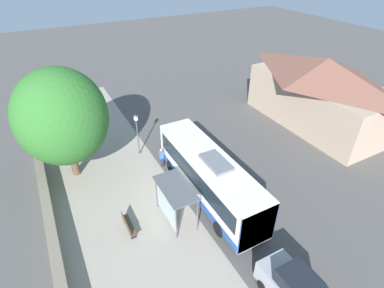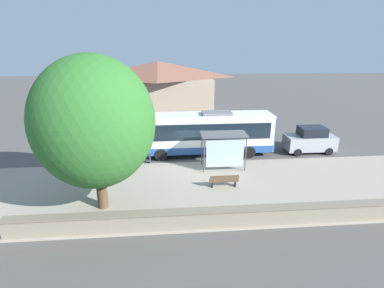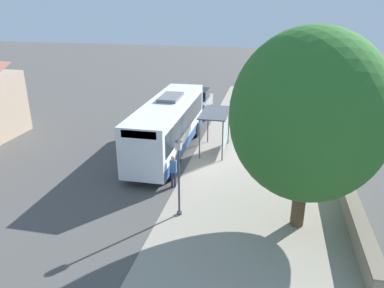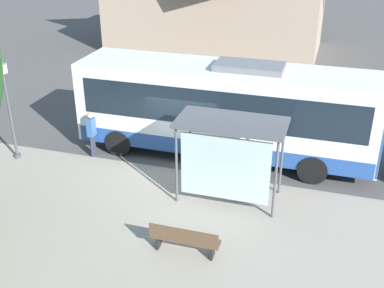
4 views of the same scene
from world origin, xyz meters
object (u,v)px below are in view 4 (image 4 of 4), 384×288
at_px(bus, 226,108).
at_px(bus_shelter, 230,138).
at_px(pedestrian, 91,131).
at_px(street_lamp_near, 8,101).
at_px(bench, 185,239).

xyz_separation_m(bus, bus_shelter, (-3.07, -0.84, 0.34)).
relative_size(pedestrian, street_lamp_near, 0.47).
bearing_deg(bench, bus_shelter, -9.52).
bearing_deg(pedestrian, bus_shelter, -105.38).
bearing_deg(pedestrian, street_lamp_near, 110.16).
height_order(bus_shelter, pedestrian, bus_shelter).
height_order(pedestrian, bench, pedestrian).
xyz_separation_m(bus, street_lamp_near, (-2.53, 7.27, 0.38)).
height_order(bus_shelter, bench, bus_shelter).
bearing_deg(pedestrian, bus, -71.41).
xyz_separation_m(pedestrian, street_lamp_near, (-0.97, 2.64, 1.21)).
relative_size(bus_shelter, street_lamp_near, 0.88).
distance_m(bus, bus_shelter, 3.20).
bearing_deg(street_lamp_near, pedestrian, -69.84).
xyz_separation_m(bus, bench, (-5.99, -0.35, -1.38)).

